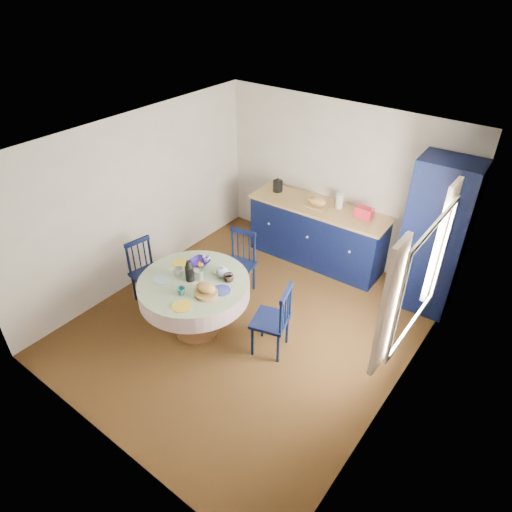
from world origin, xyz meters
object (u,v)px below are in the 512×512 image
at_px(dining_table, 195,289).
at_px(pantry_cabinet, 435,238).
at_px(kitchen_counter, 317,233).
at_px(chair_right, 274,320).
at_px(mug_d, 207,259).
at_px(mug_c, 229,278).
at_px(mug_b, 181,291).
at_px(mug_a, 179,272).
at_px(chair_left, 146,272).
at_px(chair_far, 239,263).
at_px(cobalt_bowl, 200,262).

bearing_deg(dining_table, pantry_cabinet, 48.25).
height_order(kitchen_counter, chair_right, kitchen_counter).
height_order(dining_table, mug_d, dining_table).
distance_m(mug_c, mug_d, 0.52).
relative_size(mug_b, mug_d, 1.06).
distance_m(mug_a, mug_d, 0.43).
bearing_deg(chair_left, mug_d, -59.93).
bearing_deg(mug_d, dining_table, -68.89).
height_order(pantry_cabinet, mug_b, pantry_cabinet).
height_order(dining_table, chair_right, dining_table).
relative_size(kitchen_counter, chair_right, 2.26).
xyz_separation_m(kitchen_counter, chair_left, (-1.38, -2.32, -0.03)).
distance_m(chair_far, mug_a, 1.13).
distance_m(dining_table, chair_right, 1.05).
xyz_separation_m(chair_far, mug_b, (0.19, -1.30, 0.40)).
height_order(pantry_cabinet, chair_left, pantry_cabinet).
distance_m(chair_far, cobalt_bowl, 0.82).
distance_m(mug_c, cobalt_bowl, 0.54).
relative_size(kitchen_counter, chair_left, 2.36).
distance_m(chair_left, mug_a, 0.91).
relative_size(kitchen_counter, mug_c, 17.14).
xyz_separation_m(dining_table, chair_left, (-1.04, 0.09, -0.24)).
xyz_separation_m(dining_table, chair_far, (-0.13, 1.03, -0.22)).
bearing_deg(chair_left, mug_a, -87.32).
relative_size(dining_table, mug_b, 13.41).
bearing_deg(mug_a, chair_left, 172.35).
xyz_separation_m(kitchen_counter, chair_far, (-0.47, -1.39, -0.01)).
height_order(dining_table, mug_a, dining_table).
bearing_deg(chair_right, mug_c, -98.73).
xyz_separation_m(chair_far, cobalt_bowl, (-0.06, -0.72, 0.38)).
distance_m(kitchen_counter, mug_c, 2.19).
height_order(kitchen_counter, mug_b, kitchen_counter).
height_order(pantry_cabinet, chair_far, pantry_cabinet).
distance_m(chair_left, mug_b, 1.23).
distance_m(dining_table, mug_b, 0.33).
height_order(kitchen_counter, mug_a, kitchen_counter).
height_order(chair_left, mug_b, chair_left).
height_order(chair_far, mug_c, chair_far).
xyz_separation_m(pantry_cabinet, cobalt_bowl, (-2.30, -2.05, -0.22)).
distance_m(pantry_cabinet, mug_d, 3.00).
xyz_separation_m(mug_a, mug_d, (0.08, 0.42, -0.01)).
height_order(chair_left, mug_c, mug_c).
bearing_deg(mug_b, chair_right, 34.01).
height_order(chair_right, mug_b, chair_right).
bearing_deg(mug_c, dining_table, -143.04).
xyz_separation_m(kitchen_counter, mug_c, (-0.01, -2.16, 0.39)).
relative_size(chair_far, cobalt_bowl, 3.82).
xyz_separation_m(chair_right, mug_b, (-0.91, -0.61, 0.39)).
relative_size(chair_left, mug_d, 9.66).
bearing_deg(chair_far, mug_d, -103.12).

